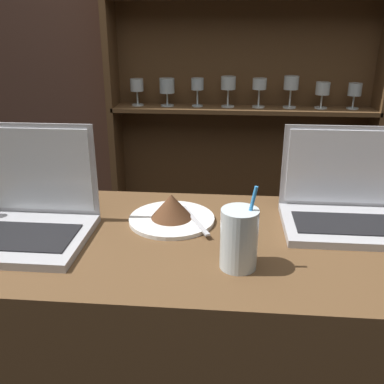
# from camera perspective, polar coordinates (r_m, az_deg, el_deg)

# --- Properties ---
(back_wall) EXTENTS (7.00, 0.06, 2.70)m
(back_wall) POSITION_cam_1_polar(r_m,az_deg,el_deg) (2.17, 5.23, 18.98)
(back_wall) COLOR #4C3328
(back_wall) RESTS_ON ground_plane
(back_shelf) EXTENTS (1.28, 0.18, 1.94)m
(back_shelf) POSITION_cam_1_polar(r_m,az_deg,el_deg) (2.13, 6.91, 9.56)
(back_shelf) COLOR brown
(back_shelf) RESTS_ON ground_plane
(laptop_near) EXTENTS (0.30, 0.24, 0.24)m
(laptop_near) POSITION_cam_1_polar(r_m,az_deg,el_deg) (1.05, -21.36, -2.55)
(laptop_near) COLOR #ADADB2
(laptop_near) RESTS_ON bar_counter
(laptop_far) EXTENTS (0.33, 0.21, 0.23)m
(laptop_far) POSITION_cam_1_polar(r_m,az_deg,el_deg) (1.10, 20.56, -1.45)
(laptop_far) COLOR #ADADB2
(laptop_far) RESTS_ON bar_counter
(cake_plate) EXTENTS (0.21, 0.21, 0.07)m
(cake_plate) POSITION_cam_1_polar(r_m,az_deg,el_deg) (1.05, -2.74, -2.62)
(cake_plate) COLOR white
(cake_plate) RESTS_ON bar_counter
(water_glass) EXTENTS (0.07, 0.07, 0.17)m
(water_glass) POSITION_cam_1_polar(r_m,az_deg,el_deg) (0.85, 6.25, -6.21)
(water_glass) COLOR silver
(water_glass) RESTS_ON bar_counter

